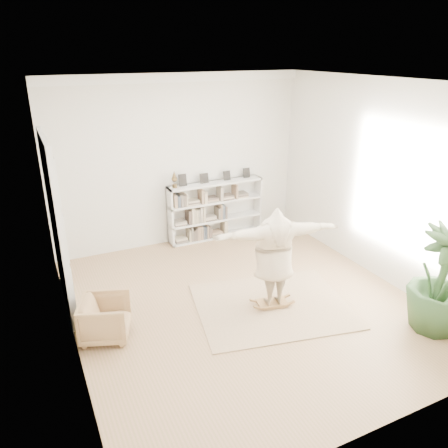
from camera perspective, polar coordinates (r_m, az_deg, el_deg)
name	(u,v)px	position (r m, az deg, el deg)	size (l,w,h in m)	color
floor	(244,303)	(7.57, 2.67, -10.27)	(6.00, 6.00, 0.00)	#92764B
room_shell	(177,77)	(9.12, -6.11, 18.52)	(6.00, 6.00, 6.00)	silver
doors	(57,227)	(7.42, -20.95, -0.37)	(0.09, 1.78, 2.92)	white
bookshelf	(215,210)	(9.87, -1.14, 1.78)	(2.20, 0.35, 1.64)	silver
armchair	(105,318)	(6.84, -15.23, -11.80)	(0.69, 0.71, 0.64)	tan
rug	(272,306)	(7.52, 6.28, -10.55)	(2.50, 2.00, 0.02)	tan
rocker_board	(272,303)	(7.49, 6.29, -10.19)	(0.54, 0.39, 0.10)	olive
person	(274,255)	(7.06, 6.59, -4.01)	(2.06, 0.56, 1.68)	beige
houseplant	(441,281)	(7.29, 26.50, -6.63)	(0.93, 0.93, 1.66)	#2C4C26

